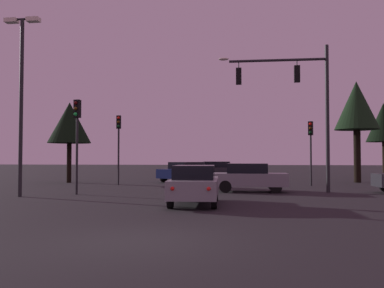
# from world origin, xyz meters

# --- Properties ---
(ground_plane) EXTENTS (168.00, 168.00, 0.00)m
(ground_plane) POSITION_xyz_m (0.00, 24.50, 0.00)
(ground_plane) COLOR black
(ground_plane) RESTS_ON ground
(traffic_signal_mast_arm) EXTENTS (5.86, 0.43, 7.84)m
(traffic_signal_mast_arm) POSITION_xyz_m (5.03, 13.78, 5.24)
(traffic_signal_mast_arm) COLOR #232326
(traffic_signal_mast_arm) RESTS_ON ground
(traffic_light_corner_left) EXTENTS (0.36, 0.38, 4.22)m
(traffic_light_corner_left) POSITION_xyz_m (6.46, 18.98, 2.99)
(traffic_light_corner_left) COLOR #232326
(traffic_light_corner_left) RESTS_ON ground
(traffic_light_corner_right) EXTENTS (0.34, 0.37, 4.72)m
(traffic_light_corner_right) POSITION_xyz_m (-6.34, 18.34, 3.32)
(traffic_light_corner_right) COLOR #232326
(traffic_light_corner_right) RESTS_ON ground
(traffic_light_median) EXTENTS (0.34, 0.38, 4.72)m
(traffic_light_median) POSITION_xyz_m (-6.09, 10.84, 3.32)
(traffic_light_median) COLOR #232326
(traffic_light_median) RESTS_ON ground
(car_nearside_lane) EXTENTS (1.99, 4.39, 1.52)m
(car_nearside_lane) POSITION_xyz_m (0.29, 7.24, 0.79)
(car_nearside_lane) COLOR gray
(car_nearside_lane) RESTS_ON ground
(car_crossing_right) EXTENTS (4.00, 1.78, 1.52)m
(car_crossing_right) POSITION_xyz_m (2.44, 13.64, 0.79)
(car_crossing_right) COLOR gray
(car_crossing_right) RESTS_ON ground
(car_far_lane) EXTENTS (3.94, 4.82, 1.52)m
(car_far_lane) POSITION_xyz_m (-2.38, 22.63, 0.80)
(car_far_lane) COLOR #0F1947
(car_far_lane) RESTS_ON ground
(car_parked_lot) EXTENTS (4.47, 2.56, 1.52)m
(car_parked_lot) POSITION_xyz_m (-0.30, 28.02, 0.80)
(car_parked_lot) COLOR #232328
(car_parked_lot) RESTS_ON ground
(parking_lot_lamp_post) EXTENTS (1.70, 0.36, 8.44)m
(parking_lot_lamp_post) POSITION_xyz_m (-8.21, 9.35, 5.31)
(parking_lot_lamp_post) COLOR #232326
(parking_lot_lamp_post) RESTS_ON ground
(tree_behind_sign) EXTENTS (3.16, 3.16, 5.98)m
(tree_behind_sign) POSITION_xyz_m (-10.75, 20.31, 4.42)
(tree_behind_sign) COLOR black
(tree_behind_sign) RESTS_ON ground
(tree_left_far) EXTENTS (3.31, 3.31, 7.18)m
(tree_left_far) POSITION_xyz_m (15.46, 33.06, 5.26)
(tree_left_far) COLOR black
(tree_left_far) RESTS_ON ground
(tree_center_horizon) EXTENTS (3.25, 3.25, 7.60)m
(tree_center_horizon) POSITION_xyz_m (10.49, 23.40, 5.68)
(tree_center_horizon) COLOR black
(tree_center_horizon) RESTS_ON ground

